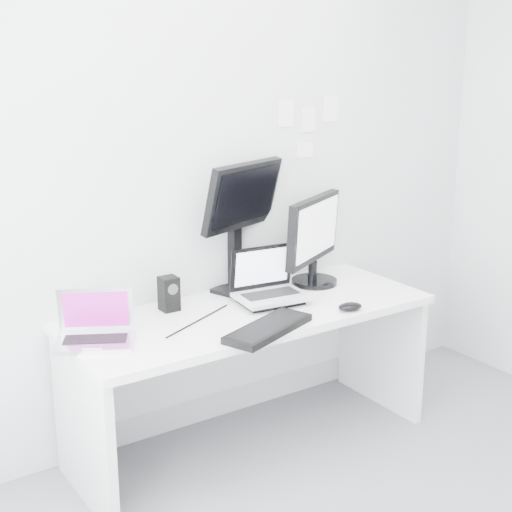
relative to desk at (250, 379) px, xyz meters
The scene contains 13 objects.
back_wall 1.05m from the desk, 90.00° to the left, with size 3.60×3.60×0.00m, color silver.
desk is the anchor object (origin of this frame).
macbook 0.93m from the desk, behind, with size 0.32×0.24×0.24m, color silver.
speaker 0.59m from the desk, 147.44° to the left, with size 0.08×0.08×0.17m, color black.
dell_laptop 0.52m from the desk, ahead, with size 0.34×0.26×0.28m, color silver.
rear_monitor 0.77m from the desk, 67.15° to the left, with size 0.51×0.18×0.69m, color black.
samsung_monitor 0.81m from the desk, 16.28° to the left, with size 0.53×0.24×0.49m, color black.
keyboard 0.49m from the desk, 108.13° to the right, with size 0.47×0.17×0.03m, color black.
mouse 0.62m from the desk, 35.73° to the right, with size 0.12×0.08×0.04m, color black.
wall_note_0 1.38m from the desk, 37.40° to the left, with size 0.10×0.00×0.14m, color white.
wall_note_1 1.40m from the desk, 29.83° to the left, with size 0.09×0.00×0.13m, color white.
wall_note_2 1.51m from the desk, 24.64° to the left, with size 0.10×0.00×0.14m, color white.
wall_note_3 1.25m from the desk, 30.67° to the left, with size 0.11×0.00×0.08m, color white.
Camera 1 is at (-1.84, -1.55, 1.94)m, focal length 51.74 mm.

